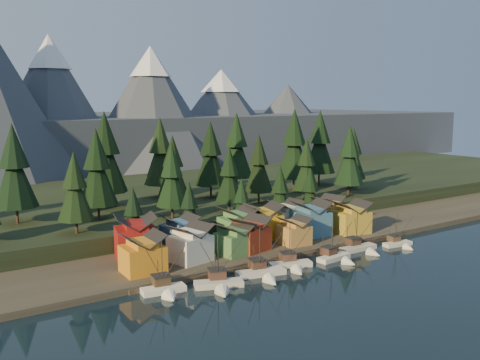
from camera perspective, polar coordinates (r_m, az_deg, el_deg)
ground at (r=122.33m, az=8.96°, el=-10.36°), size 500.00×500.00×0.00m
shore_strip at (r=152.42m, az=-1.39°, el=-6.14°), size 400.00×50.00×1.50m
hillside at (r=194.87m, az=-9.38°, el=-2.32°), size 420.00×100.00×6.00m
dock at (r=134.06m, az=4.10°, el=-8.35°), size 80.00×4.00×1.00m
mountain_ridge at (r=307.37m, az=-19.98°, el=5.57°), size 560.00×190.00×90.00m
boat_0 at (r=112.20m, az=-8.02°, el=-10.77°), size 9.71×10.36×12.23m
boat_1 at (r=114.26m, az=-2.18°, el=-10.37°), size 11.17×11.70×12.52m
boat_2 at (r=121.38m, az=2.50°, el=-9.33°), size 12.12×12.77×12.15m
boat_3 at (r=127.80m, az=5.60°, el=-8.42°), size 10.94×11.40×11.81m
boat_4 at (r=135.00m, az=10.34°, el=-7.59°), size 9.84×10.56×11.44m
boat_5 at (r=144.58m, az=12.87°, el=-6.65°), size 11.16×12.11×11.43m
boat_6 at (r=151.86m, az=16.72°, el=-6.14°), size 8.89×9.46×9.81m
house_front_0 at (r=120.86m, az=-10.35°, el=-7.59°), size 9.10×8.64×8.78m
house_front_1 at (r=127.50m, az=-5.35°, el=-6.60°), size 10.10×9.83×8.88m
house_front_2 at (r=132.86m, az=-0.58°, el=-6.20°), size 8.67×8.73×7.76m
house_front_3 at (r=136.10m, az=1.09°, el=-5.65°), size 10.06×9.76×8.59m
house_front_4 at (r=142.64m, az=5.78°, el=-5.33°), size 7.55×8.07×7.23m
house_front_5 at (r=151.46m, az=7.57°, el=-4.00°), size 10.72×10.03×9.86m
house_front_6 at (r=157.24m, az=11.77°, el=-3.80°), size 10.52×10.12×9.07m
house_back_0 at (r=132.30m, az=-11.06°, el=-5.83°), size 11.41×11.13×10.31m
house_back_1 at (r=136.48m, az=-6.39°, el=-5.58°), size 8.14×8.24×8.99m
house_back_2 at (r=143.64m, az=-0.20°, el=-4.69°), size 9.30×8.60×9.53m
house_back_3 at (r=147.96m, az=2.45°, el=-4.30°), size 10.89×10.08×9.57m
house_back_4 at (r=156.24m, az=4.92°, el=-3.74°), size 8.44×8.12×8.98m
house_back_5 at (r=164.80m, az=9.32°, el=-3.18°), size 9.43×9.51×8.97m
tree_hill_1 at (r=156.04m, az=-22.93°, el=1.09°), size 11.75×11.75×27.38m
tree_hill_2 at (r=139.65m, az=-17.20°, el=-0.91°), size 8.95×8.95×20.84m
tree_hill_3 at (r=153.61m, az=-15.00°, el=1.03°), size 11.06×11.06×25.76m
tree_hill_4 at (r=170.04m, az=-14.15°, el=2.58°), size 12.92×12.92×30.11m
tree_hill_5 at (r=151.73m, az=-7.28°, el=0.26°), size 9.19×9.19×21.41m
tree_hill_6 at (r=168.48m, az=-7.17°, el=1.32°), size 9.73×9.73×22.66m
tree_hill_7 at (r=159.01m, az=-1.16°, el=0.41°), size 8.56×8.56×19.93m
tree_hill_8 at (r=183.00m, az=-3.15°, el=2.58°), size 11.29×11.29×26.31m
tree_hill_9 at (r=173.53m, az=2.02°, el=1.59°), size 9.72×9.72×22.65m
tree_hill_10 at (r=198.11m, az=-0.37°, el=3.47°), size 12.42×12.42×28.93m
tree_hill_11 at (r=179.70m, az=7.09°, el=1.48°), size 9.00×9.00×20.97m
tree_hill_12 at (r=196.43m, az=5.80°, el=3.61°), size 13.02×13.02×30.34m
tree_hill_13 at (r=190.35m, az=11.58°, el=2.37°), size 10.58×10.58×24.64m
tree_hill_14 at (r=212.80m, az=8.49°, el=3.82°), size 12.67×12.67×29.52m
tree_hill_15 at (r=185.09m, az=-8.47°, el=2.79°), size 11.87×11.87×27.65m
tree_hill_17 at (r=205.91m, az=11.93°, el=2.65°), size 10.09×10.09×23.51m
tree_shore_0 at (r=137.48m, az=-11.30°, el=-3.76°), size 7.08×7.08×16.49m
tree_shore_1 at (r=144.25m, az=-5.43°, el=-3.06°), size 7.05×7.05×16.42m
tree_shore_2 at (r=153.00m, az=0.17°, el=-2.44°), size 6.86×6.86×15.98m
tree_shore_3 at (r=160.91m, az=4.29°, el=-1.39°), size 8.00×8.00×18.64m
tree_shore_4 at (r=168.67m, az=7.49°, el=-1.28°), size 7.31×7.31×17.03m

